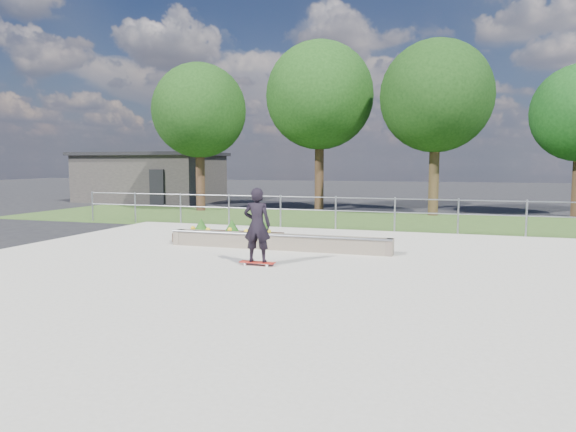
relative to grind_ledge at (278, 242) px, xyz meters
name	(u,v)px	position (x,y,z in m)	size (l,w,h in m)	color
ground	(257,276)	(0.54, -2.91, -0.26)	(120.00, 120.00, 0.00)	black
grass_verge	(354,220)	(0.54, 8.09, -0.25)	(30.00, 8.00, 0.02)	#2E491D
concrete_slab	(257,274)	(0.54, -2.91, -0.23)	(15.00, 15.00, 0.06)	#AAA597
fence	(336,209)	(0.54, 4.59, 0.51)	(20.06, 0.06, 1.20)	#9A9CA2
building	(151,177)	(-13.45, 15.08, 1.25)	(8.40, 5.40, 3.00)	#2D2A28
tree_far_left	(199,111)	(-7.46, 10.09, 4.59)	(4.55, 4.55, 7.15)	#351F15
tree_mid_left	(320,96)	(-1.96, 12.09, 5.34)	(5.25, 5.25, 8.25)	black
tree_mid_right	(436,97)	(3.54, 11.09, 4.97)	(4.90, 4.90, 7.70)	#352615
grind_ledge	(278,242)	(0.00, 0.00, 0.00)	(6.00, 0.44, 0.43)	brown
planter_bed	(229,235)	(-1.80, 0.91, -0.02)	(3.00, 1.20, 0.61)	black
skateboarder	(257,225)	(0.28, -2.19, 0.69)	(0.80, 0.46, 1.73)	white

